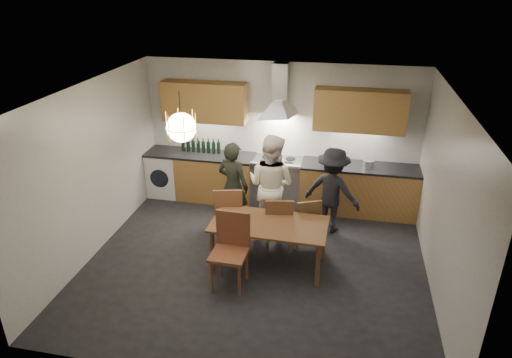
% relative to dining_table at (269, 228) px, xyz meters
% --- Properties ---
extents(ground, '(5.00, 5.00, 0.00)m').
position_rel_dining_table_xyz_m(ground, '(-0.20, 0.00, -0.62)').
color(ground, black).
rests_on(ground, ground).
extents(room_shell, '(5.02, 4.52, 2.61)m').
position_rel_dining_table_xyz_m(room_shell, '(-0.20, 0.00, 1.08)').
color(room_shell, silver).
rests_on(room_shell, ground).
extents(counter_run, '(5.00, 0.62, 0.90)m').
position_rel_dining_table_xyz_m(counter_run, '(-0.18, 1.95, -0.17)').
color(counter_run, '#BB8748').
rests_on(counter_run, ground).
extents(range_stove, '(0.90, 0.60, 0.92)m').
position_rel_dining_table_xyz_m(range_stove, '(-0.20, 1.95, -0.18)').
color(range_stove, silver).
rests_on(range_stove, ground).
extents(wall_fixtures, '(4.30, 0.54, 1.10)m').
position_rel_dining_table_xyz_m(wall_fixtures, '(-0.20, 2.07, 1.25)').
color(wall_fixtures, '#BB8D48').
rests_on(wall_fixtures, ground).
extents(pendant_lamp, '(0.43, 0.43, 0.70)m').
position_rel_dining_table_xyz_m(pendant_lamp, '(-1.20, -0.10, 1.48)').
color(pendant_lamp, black).
rests_on(pendant_lamp, ground).
extents(dining_table, '(1.70, 0.89, 0.71)m').
position_rel_dining_table_xyz_m(dining_table, '(0.00, 0.00, 0.00)').
color(dining_table, brown).
rests_on(dining_table, ground).
extents(chair_back_left, '(0.54, 0.54, 0.98)m').
position_rel_dining_table_xyz_m(chair_back_left, '(-0.74, 0.48, -0.06)').
color(chair_back_left, brown).
rests_on(chair_back_left, ground).
extents(chair_back_mid, '(0.49, 0.49, 0.93)m').
position_rel_dining_table_xyz_m(chair_back_mid, '(0.08, 0.39, -0.09)').
color(chair_back_mid, brown).
rests_on(chair_back_mid, ground).
extents(chair_back_right, '(0.51, 0.51, 0.86)m').
position_rel_dining_table_xyz_m(chair_back_right, '(0.49, 0.58, -0.13)').
color(chair_back_right, brown).
rests_on(chair_back_right, ground).
extents(chair_front, '(0.50, 0.50, 1.06)m').
position_rel_dining_table_xyz_m(chair_front, '(-0.44, -0.51, -0.02)').
color(chair_front, brown).
rests_on(chair_front, ground).
extents(person_left, '(0.65, 0.52, 1.53)m').
position_rel_dining_table_xyz_m(person_left, '(-0.78, 0.98, 0.14)').
color(person_left, black).
rests_on(person_left, ground).
extents(person_mid, '(1.00, 0.89, 1.71)m').
position_rel_dining_table_xyz_m(person_mid, '(-0.15, 0.97, 0.23)').
color(person_mid, white).
rests_on(person_mid, ground).
extents(person_right, '(1.07, 0.81, 1.47)m').
position_rel_dining_table_xyz_m(person_right, '(0.83, 1.21, 0.11)').
color(person_right, black).
rests_on(person_right, ground).
extents(mixing_bowl, '(0.33, 0.33, 0.08)m').
position_rel_dining_table_xyz_m(mixing_bowl, '(0.76, 1.93, 0.32)').
color(mixing_bowl, '#AFAFB2').
rests_on(mixing_bowl, counter_run).
extents(stock_pot, '(0.20, 0.20, 0.13)m').
position_rel_dining_table_xyz_m(stock_pot, '(1.40, 1.91, 0.34)').
color(stock_pot, silver).
rests_on(stock_pot, counter_run).
extents(wine_bottles, '(0.76, 0.07, 0.28)m').
position_rel_dining_table_xyz_m(wine_bottles, '(-1.67, 2.02, 0.42)').
color(wine_bottles, black).
rests_on(wine_bottles, counter_run).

